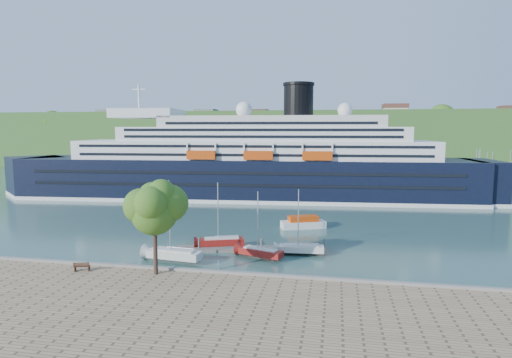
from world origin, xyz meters
name	(u,v)px	position (x,y,z in m)	size (l,w,h in m)	color
ground	(216,281)	(0.00, 0.00, 0.00)	(400.00, 400.00, 0.00)	#2E524D
far_hillside	(307,140)	(0.00, 145.00, 12.00)	(400.00, 50.00, 24.00)	#3B6126
quay_coping	(215,271)	(0.00, -0.20, 1.15)	(220.00, 0.50, 0.30)	slate
cruise_ship	(244,141)	(-9.05, 56.62, 13.84)	(123.26, 17.95, 27.68)	black
park_bench	(82,266)	(-14.86, -2.39, 1.57)	(1.79, 0.73, 1.15)	#462514
promenade_tree	(155,223)	(-6.30, -1.75, 6.68)	(6.86, 6.86, 11.37)	#315B18
floating_pontoon	(246,249)	(0.81, 12.22, 0.22)	(19.57, 2.39, 0.43)	gray
sailboat_white_near	(174,224)	(-7.02, 5.49, 5.01)	(7.75, 2.15, 10.02)	silver
sailboat_red	(261,227)	(3.54, 8.97, 4.23)	(6.55, 1.82, 8.46)	maroon
sailboat_white_far	(302,224)	(8.60, 11.63, 4.26)	(6.59, 1.83, 8.52)	silver
tender_launch	(303,222)	(7.60, 27.51, 1.05)	(7.57, 2.59, 2.09)	#C43F0B
sailboat_extra	(221,217)	(-2.85, 13.00, 4.49)	(6.95, 1.93, 8.98)	maroon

